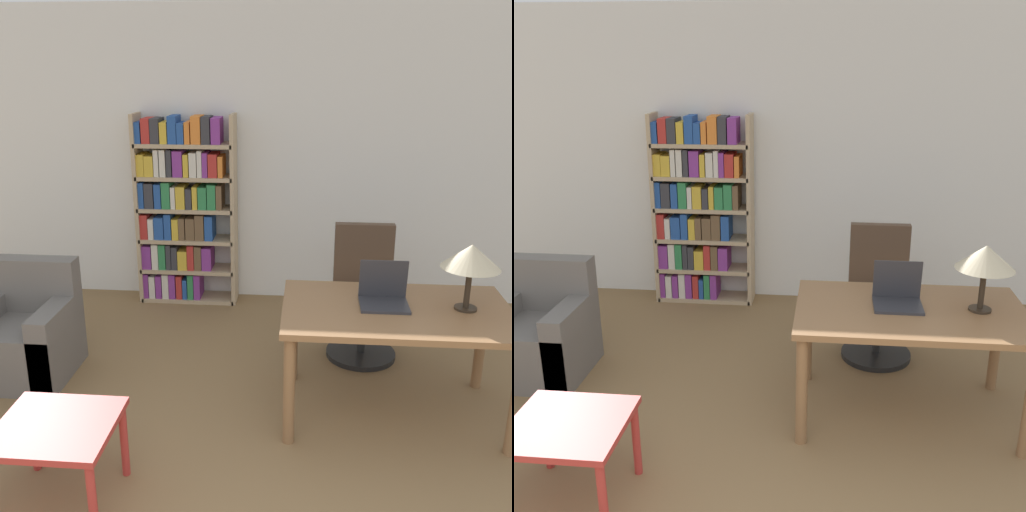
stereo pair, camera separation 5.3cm
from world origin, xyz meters
The scene contains 8 objects.
wall_back centered at (0.00, 4.53, 1.35)m, with size 8.00×0.06×2.70m.
desk centered at (0.69, 2.51, 0.64)m, with size 1.42×0.89×0.74m.
laptop centered at (0.61, 2.57, 0.80)m, with size 0.30×0.26×0.27m.
table_lamp centered at (1.11, 2.53, 1.08)m, with size 0.36×0.36×0.42m.
office_chair centered at (0.56, 3.36, 0.46)m, with size 0.54×0.54×1.02m.
side_table_blue centered at (-1.11, 1.49, 0.40)m, with size 0.59×0.57×0.47m.
armchair centered at (-1.91, 2.80, 0.29)m, with size 0.69×0.67×0.82m.
bookshelf centered at (-1.05, 4.34, 0.89)m, with size 0.92×0.28×1.76m.
Camera 1 is at (0.13, -0.99, 2.20)m, focal length 42.00 mm.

